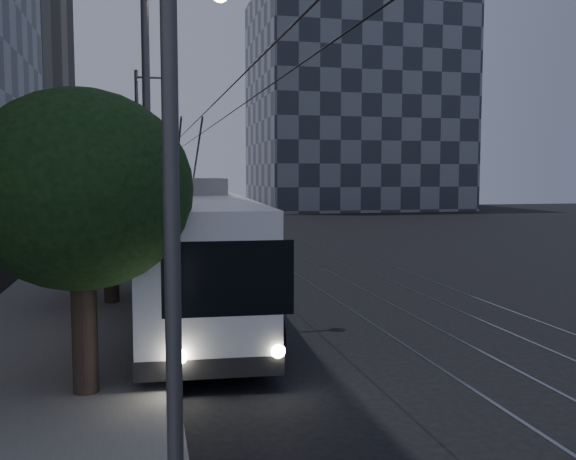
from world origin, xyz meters
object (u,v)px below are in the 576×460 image
(car_white_a, at_px, (183,243))
(car_white_c, at_px, (182,221))
(car_white_b, at_px, (193,230))
(trolleybus, at_px, (198,255))
(streetlamp_near, at_px, (163,114))
(streetlamp_far, at_px, (145,140))
(pickup_silver, at_px, (173,245))
(car_white_d, at_px, (177,219))

(car_white_a, xyz_separation_m, car_white_c, (0.75, 14.24, -0.05))
(car_white_c, bearing_deg, car_white_b, -70.79)
(trolleybus, bearing_deg, car_white_a, 91.58)
(streetlamp_near, height_order, streetlamp_far, streetlamp_far)
(car_white_b, height_order, car_white_c, car_white_c)
(car_white_a, bearing_deg, pickup_silver, -103.73)
(car_white_a, height_order, streetlamp_far, streetlamp_far)
(streetlamp_near, xyz_separation_m, streetlamp_far, (-0.38, 20.34, 0.40))
(car_white_c, xyz_separation_m, streetlamp_far, (-2.39, -7.42, 5.16))
(car_white_d, bearing_deg, car_white_a, -106.82)
(pickup_silver, height_order, streetlamp_near, streetlamp_near)
(pickup_silver, bearing_deg, trolleybus, -79.54)
(trolleybus, xyz_separation_m, streetlamp_near, (-0.91, -0.72, 3.69))
(trolleybus, bearing_deg, car_white_c, 90.83)
(pickup_silver, relative_size, streetlamp_near, 0.69)
(car_white_a, relative_size, car_white_c, 1.04)
(car_white_b, xyz_separation_m, streetlamp_near, (-2.31, -21.12, 4.81))
(car_white_a, xyz_separation_m, car_white_d, (0.57, 16.48, -0.06))
(car_white_d, relative_size, streetlamp_near, 0.44)
(trolleybus, height_order, car_white_c, trolleybus)
(trolleybus, height_order, car_white_b, trolleybus)
(pickup_silver, height_order, car_white_a, pickup_silver)
(car_white_a, height_order, streetlamp_near, streetlamp_near)
(trolleybus, relative_size, car_white_a, 2.97)
(car_white_a, height_order, car_white_b, car_white_a)
(car_white_b, height_order, streetlamp_far, streetlamp_far)
(streetlamp_near, bearing_deg, car_white_d, 86.50)
(car_white_c, relative_size, car_white_d, 1.04)
(trolleybus, distance_m, car_white_c, 27.08)
(car_white_c, height_order, streetlamp_near, streetlamp_near)
(car_white_a, relative_size, streetlamp_far, 0.45)
(car_white_a, height_order, car_white_c, car_white_a)
(car_white_d, bearing_deg, pickup_silver, -108.32)
(pickup_silver, relative_size, streetlamp_far, 0.64)
(car_white_c, xyz_separation_m, streetlamp_near, (-2.01, -27.76, 4.76))
(car_white_d, bearing_deg, trolleybus, -106.64)
(pickup_silver, xyz_separation_m, car_white_b, (1.60, 9.56, -0.22))
(pickup_silver, xyz_separation_m, streetlamp_far, (-1.09, 8.78, 4.98))
(pickup_silver, height_order, car_white_c, pickup_silver)
(car_white_b, xyz_separation_m, car_white_c, (-0.30, 6.64, 0.05))
(car_white_b, bearing_deg, streetlamp_near, -79.92)
(trolleybus, xyz_separation_m, car_white_b, (1.40, 20.40, -1.12))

